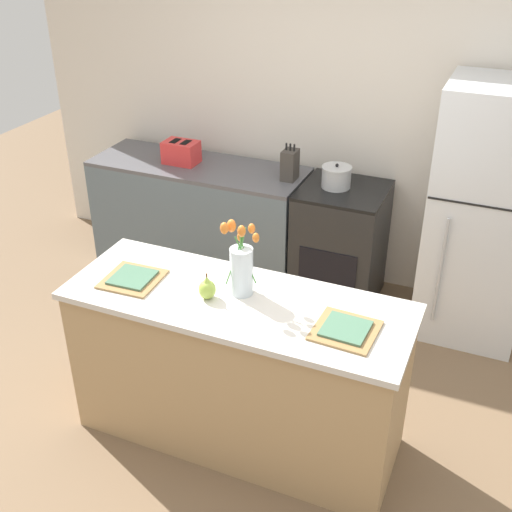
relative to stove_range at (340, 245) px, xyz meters
The scene contains 13 objects.
ground_plane 1.67m from the stove_range, 93.58° to the right, with size 10.00×10.00×0.00m, color brown.
back_wall 0.99m from the stove_range, 104.01° to the left, with size 5.20×0.08×2.70m.
kitchen_island 1.60m from the stove_range, 93.58° to the right, with size 1.80×0.66×0.93m.
back_counter 1.16m from the stove_range, behind, with size 1.68×0.60×0.91m.
stove_range is the anchor object (origin of this frame).
refrigerator 1.04m from the stove_range, ahead, with size 0.68×0.67×1.75m.
flower_vase 1.67m from the stove_range, 93.85° to the right, with size 0.18×0.16×0.42m.
pear_figurine 1.75m from the stove_range, 98.30° to the right, with size 0.09×0.09×0.15m.
plate_setting_left 1.85m from the stove_range, 112.57° to the right, with size 0.30×0.30×0.02m.
plate_setting_right 1.79m from the stove_range, 73.59° to the right, with size 0.30×0.30×0.02m.
toaster 1.40m from the stove_range, behind, with size 0.28×0.18×0.17m.
cooking_pot 0.53m from the stove_range, behind, with size 0.21×0.21×0.18m.
knife_block 0.70m from the stove_range, behind, with size 0.10×0.14×0.27m.
Camera 1 is at (1.16, -2.47, 2.73)m, focal length 45.00 mm.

